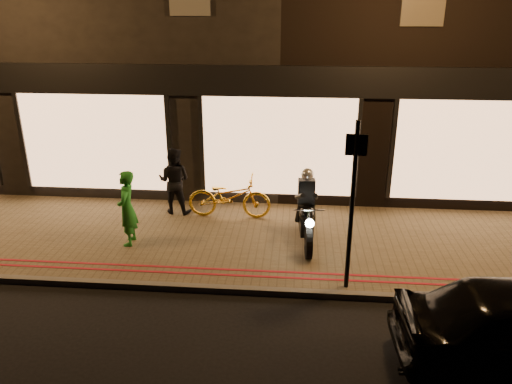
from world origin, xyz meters
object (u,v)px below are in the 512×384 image
sign_post (352,199)px  bicycle_gold (229,197)px  motorcycle (306,215)px  person_green (127,208)px

sign_post → bicycle_gold: 3.96m
motorcycle → bicycle_gold: bearing=142.8°
motorcycle → sign_post: size_ratio=0.65×
motorcycle → bicycle_gold: motorcycle is taller
sign_post → person_green: sign_post is taller
motorcycle → person_green: motorcycle is taller
sign_post → bicycle_gold: (-2.47, 2.86, -1.17)m
motorcycle → bicycle_gold: 2.11m
sign_post → person_green: size_ratio=1.89×
motorcycle → sign_post: sign_post is taller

